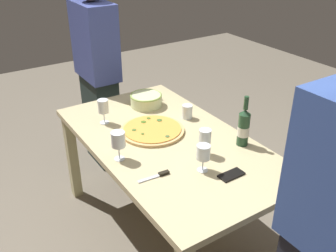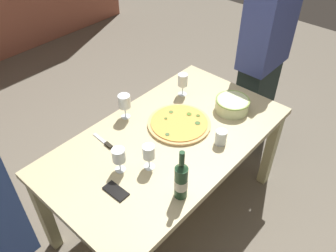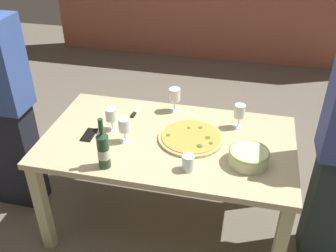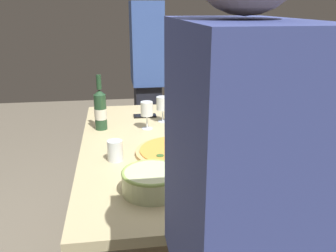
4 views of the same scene
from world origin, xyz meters
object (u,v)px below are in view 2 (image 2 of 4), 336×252
(wine_glass_near_pizza, at_px, (119,156))
(wine_glass_far_left, at_px, (183,81))
(serving_bowl, at_px, (232,104))
(pizza, at_px, (179,123))
(cup_amber, at_px, (221,137))
(cell_phone, at_px, (116,191))
(dining_table, at_px, (168,148))
(wine_bottle, at_px, (181,180))
(pizza_knife, at_px, (105,143))
(wine_glass_by_bottle, at_px, (124,102))
(person_guest_left, at_px, (262,61))
(wine_glass_far_right, at_px, (149,152))

(wine_glass_near_pizza, height_order, wine_glass_far_left, wine_glass_far_left)
(serving_bowl, distance_m, wine_glass_near_pizza, 0.91)
(pizza, distance_m, cup_amber, 0.31)
(wine_glass_far_left, bearing_deg, wine_glass_near_pizza, -165.13)
(wine_glass_near_pizza, bearing_deg, cup_amber, -27.90)
(serving_bowl, distance_m, cell_phone, 1.02)
(dining_table, distance_m, pizza, 0.18)
(pizza, xyz_separation_m, serving_bowl, (0.37, -0.17, 0.04))
(wine_bottle, bearing_deg, dining_table, 50.06)
(serving_bowl, relative_size, wine_bottle, 0.74)
(wine_bottle, distance_m, pizza_knife, 0.62)
(wine_glass_by_bottle, bearing_deg, pizza, -61.59)
(wine_glass_near_pizza, bearing_deg, person_guest_left, -1.66)
(person_guest_left, bearing_deg, cell_phone, 3.06)
(pizza, distance_m, cell_phone, 0.66)
(pizza, xyz_separation_m, wine_glass_far_right, (-0.40, -0.11, 0.10))
(person_guest_left, bearing_deg, pizza, -1.87)
(dining_table, xyz_separation_m, cup_amber, (0.18, -0.28, 0.14))
(wine_glass_by_bottle, distance_m, wine_glass_far_left, 0.47)
(wine_glass_far_left, distance_m, cell_phone, 0.99)
(wine_bottle, distance_m, wine_glass_far_right, 0.27)
(wine_glass_far_right, xyz_separation_m, pizza_knife, (-0.04, 0.34, -0.11))
(wine_glass_near_pizza, height_order, wine_glass_far_right, wine_glass_far_right)
(pizza, bearing_deg, serving_bowl, -24.50)
(cup_amber, bearing_deg, dining_table, 123.10)
(wine_glass_near_pizza, bearing_deg, wine_glass_by_bottle, 43.43)
(pizza_knife, bearing_deg, serving_bowl, -26.12)
(wine_bottle, xyz_separation_m, cell_phone, (-0.21, 0.27, -0.11))
(cup_amber, bearing_deg, wine_bottle, -170.95)
(wine_bottle, height_order, cell_phone, wine_bottle)
(wine_bottle, height_order, wine_glass_far_right, wine_bottle)
(dining_table, xyz_separation_m, wine_glass_far_right, (-0.26, -0.09, 0.21))
(pizza, bearing_deg, person_guest_left, -2.92)
(wine_glass_near_pizza, relative_size, wine_glass_far_right, 0.97)
(wine_bottle, bearing_deg, cup_amber, 9.05)
(pizza, bearing_deg, wine_bottle, -138.99)
(pizza, relative_size, person_guest_left, 0.25)
(pizza, xyz_separation_m, wine_glass_by_bottle, (-0.18, 0.33, 0.12))
(wine_bottle, height_order, cup_amber, wine_bottle)
(wine_glass_near_pizza, xyz_separation_m, cup_amber, (0.56, -0.30, -0.06))
(dining_table, xyz_separation_m, wine_glass_far_left, (0.43, 0.24, 0.21))
(wine_bottle, distance_m, person_guest_left, 1.44)
(wine_glass_far_left, relative_size, pizza_knife, 0.92)
(wine_bottle, distance_m, cup_amber, 0.48)
(serving_bowl, bearing_deg, wine_glass_near_pizza, 169.78)
(dining_table, bearing_deg, wine_glass_far_right, -161.59)
(wine_glass_near_pizza, bearing_deg, pizza, 0.67)
(pizza, height_order, cell_phone, pizza)
(wine_bottle, bearing_deg, wine_glass_by_bottle, 69.72)
(dining_table, bearing_deg, serving_bowl, -15.17)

